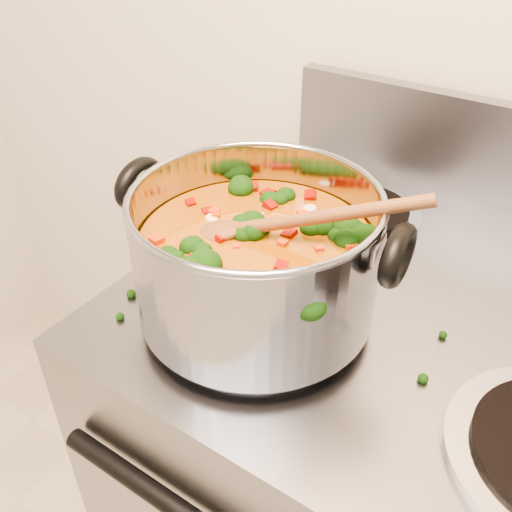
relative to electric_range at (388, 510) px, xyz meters
The scene contains 4 objects.
electric_range is the anchor object (origin of this frame).
stockpot 0.58m from the electric_range, 141.05° to the right, with size 0.33×0.27×0.16m.
wooden_spoon 0.62m from the electric_range, 140.15° to the right, with size 0.25×0.12×0.09m.
cooktop_crumbs 0.48m from the electric_range, 125.16° to the right, with size 0.33×0.32×0.01m.
Camera 1 is at (0.04, 0.59, 1.38)m, focal length 40.00 mm.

